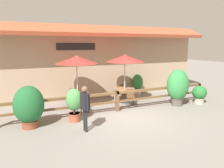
% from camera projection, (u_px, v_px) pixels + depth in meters
% --- Properties ---
extents(ground_plane, '(60.00, 60.00, 0.00)m').
position_uv_depth(ground_plane, '(128.00, 118.00, 9.38)').
color(ground_plane, gray).
extents(building_facade, '(14.28, 1.49, 4.23)m').
position_uv_depth(building_facade, '(94.00, 61.00, 12.65)').
color(building_facade, tan).
rests_on(building_facade, ground).
extents(patio_railing, '(10.40, 0.14, 0.95)m').
position_uv_depth(patio_railing, '(117.00, 97.00, 10.19)').
color(patio_railing, brown).
rests_on(patio_railing, ground).
extents(patio_umbrella_near, '(2.02, 2.02, 2.60)m').
position_uv_depth(patio_umbrella_near, '(77.00, 60.00, 10.50)').
color(patio_umbrella_near, '#B7B2A8').
rests_on(patio_umbrella_near, ground).
extents(dining_table_near, '(1.09, 1.09, 0.77)m').
position_uv_depth(dining_table_near, '(78.00, 95.00, 10.81)').
color(dining_table_near, olive).
rests_on(dining_table_near, ground).
extents(chair_near_streetside, '(0.49, 0.49, 0.86)m').
position_uv_depth(chair_near_streetside, '(82.00, 102.00, 10.10)').
color(chair_near_streetside, brown).
rests_on(chair_near_streetside, ground).
extents(chair_near_wallside, '(0.50, 0.50, 0.86)m').
position_uv_depth(chair_near_wallside, '(74.00, 95.00, 11.57)').
color(chair_near_wallside, brown).
rests_on(chair_near_wallside, ground).
extents(patio_umbrella_middle, '(2.02, 2.02, 2.60)m').
position_uv_depth(patio_umbrella_middle, '(125.00, 59.00, 11.53)').
color(patio_umbrella_middle, '#B7B2A8').
rests_on(patio_umbrella_middle, ground).
extents(dining_table_middle, '(1.09, 1.09, 0.77)m').
position_uv_depth(dining_table_middle, '(125.00, 91.00, 11.85)').
color(dining_table_middle, olive).
rests_on(dining_table_middle, ground).
extents(chair_middle_streetside, '(0.50, 0.50, 0.86)m').
position_uv_depth(chair_middle_streetside, '(131.00, 97.00, 11.15)').
color(chair_middle_streetside, brown).
rests_on(chair_middle_streetside, ground).
extents(chair_middle_wallside, '(0.48, 0.48, 0.86)m').
position_uv_depth(chair_middle_wallside, '(119.00, 91.00, 12.59)').
color(chair_middle_wallside, brown).
rests_on(chair_middle_wallside, ground).
extents(potted_plant_broad_leaf, '(1.12, 1.01, 1.62)m').
position_uv_depth(potted_plant_broad_leaf, '(29.00, 106.00, 8.15)').
color(potted_plant_broad_leaf, brown).
rests_on(potted_plant_broad_leaf, ground).
extents(potted_plant_corner_fern, '(0.66, 0.59, 1.37)m').
position_uv_depth(potted_plant_corner_fern, '(74.00, 103.00, 8.85)').
color(potted_plant_corner_fern, '#9E4C33').
rests_on(potted_plant_corner_fern, ground).
extents(potted_plant_small_flowering, '(0.80, 0.72, 0.96)m').
position_uv_depth(potted_plant_small_flowering, '(199.00, 94.00, 11.62)').
color(potted_plant_small_flowering, '#B7AD99').
rests_on(potted_plant_small_flowering, ground).
extents(potted_plant_tall_tropical, '(1.15, 1.04, 1.88)m').
position_uv_depth(potted_plant_tall_tropical, '(178.00, 86.00, 11.16)').
color(potted_plant_tall_tropical, '#564C47').
rests_on(potted_plant_tall_tropical, ground).
extents(potted_plant_entrance_palm, '(0.69, 0.62, 1.31)m').
position_uv_depth(potted_plant_entrance_palm, '(137.00, 84.00, 13.51)').
color(potted_plant_entrance_palm, '#B7AD99').
rests_on(potted_plant_entrance_palm, ground).
extents(pedestrian, '(0.23, 0.59, 1.67)m').
position_uv_depth(pedestrian, '(85.00, 103.00, 7.77)').
color(pedestrian, black).
rests_on(pedestrian, ground).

